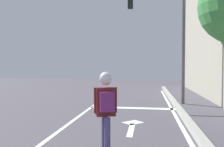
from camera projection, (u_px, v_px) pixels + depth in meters
name	position (u px, v px, depth m)	size (l,w,h in m)	color
lane_line_center	(70.00, 123.00, 7.36)	(0.12, 20.00, 0.01)	silver
lane_line_curbside	(182.00, 127.00, 6.86)	(0.12, 20.00, 0.01)	silver
stop_bar	(132.00, 108.00, 9.93)	(3.52, 0.40, 0.01)	silver
lane_arrow_stem	(131.00, 130.00, 6.57)	(0.16, 1.40, 0.01)	silver
lane_arrow_head	(133.00, 122.00, 7.41)	(0.56, 0.44, 0.01)	silver
curb_strip	(191.00, 125.00, 6.82)	(0.24, 24.00, 0.14)	#999991
skater	(106.00, 104.00, 4.43)	(0.42, 0.59, 1.59)	#433C69
traffic_signal_mast	(159.00, 23.00, 11.12)	(5.01, 0.34, 5.42)	#5F565C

